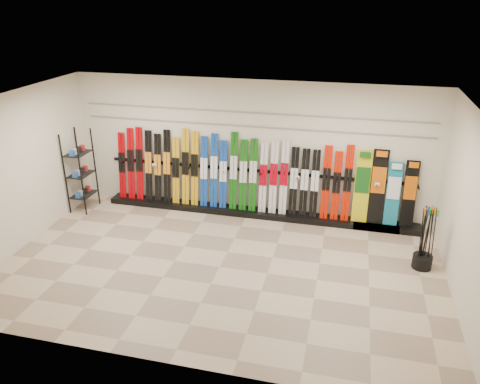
# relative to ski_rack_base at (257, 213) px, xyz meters

# --- Properties ---
(floor) EXTENTS (8.00, 8.00, 0.00)m
(floor) POSITION_rel_ski_rack_base_xyz_m (-0.22, -2.28, -0.06)
(floor) COLOR gray
(floor) RESTS_ON ground
(back_wall) EXTENTS (8.00, 0.00, 8.00)m
(back_wall) POSITION_rel_ski_rack_base_xyz_m (-0.22, 0.22, 1.44)
(back_wall) COLOR beige
(back_wall) RESTS_ON floor
(left_wall) EXTENTS (0.00, 5.00, 5.00)m
(left_wall) POSITION_rel_ski_rack_base_xyz_m (-4.22, -2.28, 1.44)
(left_wall) COLOR beige
(left_wall) RESTS_ON floor
(right_wall) EXTENTS (0.00, 5.00, 5.00)m
(right_wall) POSITION_rel_ski_rack_base_xyz_m (3.78, -2.28, 1.44)
(right_wall) COLOR beige
(right_wall) RESTS_ON floor
(ceiling) EXTENTS (8.00, 8.00, 0.00)m
(ceiling) POSITION_rel_ski_rack_base_xyz_m (-0.22, -2.28, 2.94)
(ceiling) COLOR silver
(ceiling) RESTS_ON back_wall
(ski_rack_base) EXTENTS (8.00, 0.40, 0.12)m
(ski_rack_base) POSITION_rel_ski_rack_base_xyz_m (0.00, 0.00, 0.00)
(ski_rack_base) COLOR black
(ski_rack_base) RESTS_ON floor
(skis) EXTENTS (5.36, 0.25, 1.74)m
(skis) POSITION_rel_ski_rack_base_xyz_m (-0.71, 0.06, 0.87)
(skis) COLOR #A80006
(skis) RESTS_ON ski_rack_base
(snowboards) EXTENTS (1.26, 0.24, 1.58)m
(snowboards) POSITION_rel_ski_rack_base_xyz_m (2.66, 0.07, 0.80)
(snowboards) COLOR gold
(snowboards) RESTS_ON ski_rack_base
(accessory_rack) EXTENTS (0.40, 0.60, 1.86)m
(accessory_rack) POSITION_rel_ski_rack_base_xyz_m (-3.97, -0.58, 0.87)
(accessory_rack) COLOR black
(accessory_rack) RESTS_ON floor
(pole_bin) EXTENTS (0.35, 0.35, 0.25)m
(pole_bin) POSITION_rel_ski_rack_base_xyz_m (3.38, -1.41, 0.07)
(pole_bin) COLOR black
(pole_bin) RESTS_ON floor
(ski_poles) EXTENTS (0.29, 0.26, 1.18)m
(ski_poles) POSITION_rel_ski_rack_base_xyz_m (3.36, -1.41, 0.55)
(ski_poles) COLOR black
(ski_poles) RESTS_ON pole_bin
(slatwall_rail_0) EXTENTS (7.60, 0.02, 0.03)m
(slatwall_rail_0) POSITION_rel_ski_rack_base_xyz_m (-0.22, 0.20, 1.94)
(slatwall_rail_0) COLOR gray
(slatwall_rail_0) RESTS_ON back_wall
(slatwall_rail_1) EXTENTS (7.60, 0.02, 0.03)m
(slatwall_rail_1) POSITION_rel_ski_rack_base_xyz_m (-0.22, 0.20, 2.24)
(slatwall_rail_1) COLOR gray
(slatwall_rail_1) RESTS_ON back_wall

